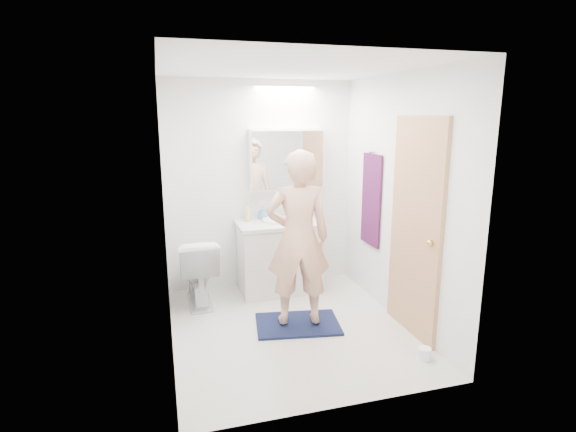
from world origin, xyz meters
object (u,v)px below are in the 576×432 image
object	(u,v)px
medicine_cabinet	(287,160)
soap_bottle_b	(262,213)
vanity_cabinet	(279,258)
toilet_paper_roll	(424,354)
person	(298,238)
soap_bottle_a	(247,211)
toilet	(198,270)
toothbrush_cup	(296,213)

from	to	relation	value
medicine_cabinet	soap_bottle_b	size ratio (longest dim) A/B	5.81
vanity_cabinet	toilet_paper_roll	distance (m)	2.00
person	toilet_paper_roll	size ratio (longest dim) A/B	15.09
soap_bottle_a	medicine_cabinet	bearing A→B (deg)	7.03
soap_bottle_b	person	bearing A→B (deg)	-85.29
toilet	toothbrush_cup	xyz separation A→B (m)	(1.19, 0.28, 0.50)
soap_bottle_b	toilet	bearing A→B (deg)	-159.46
medicine_cabinet	soap_bottle_a	distance (m)	0.75
person	soap_bottle_b	size ratio (longest dim) A/B	10.95
toothbrush_cup	vanity_cabinet	bearing A→B (deg)	-147.56
medicine_cabinet	soap_bottle_a	xyz separation A→B (m)	(-0.49, -0.06, -0.57)
medicine_cabinet	vanity_cabinet	bearing A→B (deg)	-125.78
toothbrush_cup	medicine_cabinet	bearing A→B (deg)	153.52
medicine_cabinet	person	size ratio (longest dim) A/B	0.53
vanity_cabinet	toilet	size ratio (longest dim) A/B	1.21
person	soap_bottle_a	xyz separation A→B (m)	(-0.27, 1.08, 0.05)
medicine_cabinet	toilet_paper_roll	xyz separation A→B (m)	(0.63, -2.02, -1.45)
person	toilet	bearing A→B (deg)	-33.59
person	soap_bottle_b	world-z (taller)	person
soap_bottle_a	soap_bottle_b	xyz separation A→B (m)	(0.18, 0.03, -0.03)
person	soap_bottle_a	distance (m)	1.11
vanity_cabinet	toothbrush_cup	size ratio (longest dim) A/B	8.36
person	soap_bottle_b	xyz separation A→B (m)	(-0.09, 1.11, 0.02)
soap_bottle_b	medicine_cabinet	bearing A→B (deg)	5.65
toothbrush_cup	toilet	bearing A→B (deg)	-167.00
vanity_cabinet	soap_bottle_a	distance (m)	0.65
person	soap_bottle_a	world-z (taller)	person
medicine_cabinet	toilet_paper_roll	distance (m)	2.57
toilet	toilet_paper_roll	bearing A→B (deg)	134.69
person	toilet_paper_roll	distance (m)	1.48
toilet	toothbrush_cup	world-z (taller)	toothbrush_cup
soap_bottle_b	toothbrush_cup	size ratio (longest dim) A/B	1.41
toothbrush_cup	toilet_paper_roll	xyz separation A→B (m)	(0.52, -1.97, -0.82)
soap_bottle_a	toilet_paper_roll	bearing A→B (deg)	-60.50
vanity_cabinet	medicine_cabinet	xyz separation A→B (m)	(0.15, 0.21, 1.11)
vanity_cabinet	toilet	distance (m)	0.95
toilet_paper_roll	soap_bottle_b	bearing A→B (deg)	114.96
toilet	toilet_paper_roll	world-z (taller)	toilet
toilet	soap_bottle_a	world-z (taller)	soap_bottle_a
medicine_cabinet	soap_bottle_b	xyz separation A→B (m)	(-0.30, -0.03, -0.60)
medicine_cabinet	toilet	bearing A→B (deg)	-163.41
medicine_cabinet	soap_bottle_b	world-z (taller)	medicine_cabinet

